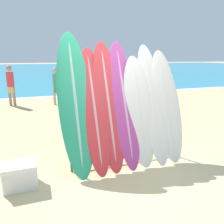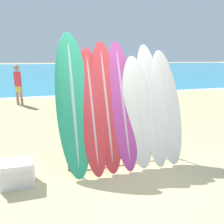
{
  "view_description": "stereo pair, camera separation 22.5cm",
  "coord_description": "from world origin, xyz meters",
  "px_view_note": "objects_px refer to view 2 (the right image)",
  "views": [
    {
      "loc": [
        -1.41,
        -3.04,
        1.96
      ],
      "look_at": [
        0.08,
        1.27,
        0.81
      ],
      "focal_mm": 35.0,
      "sensor_mm": 36.0,
      "label": 1
    },
    {
      "loc": [
        -1.19,
        -3.11,
        1.96
      ],
      "look_at": [
        0.08,
        1.27,
        0.81
      ],
      "focal_mm": 35.0,
      "sensor_mm": 36.0,
      "label": 2
    }
  ],
  "objects_px": {
    "surfboard_rack": "(124,142)",
    "surfboard_slot_2": "(106,105)",
    "surfboard_slot_5": "(152,103)",
    "person_near_water": "(18,83)",
    "surfboard_slot_3": "(123,103)",
    "surfboard_slot_1": "(92,109)",
    "surfboard_slot_4": "(138,111)",
    "surfboard_slot_0": "(73,102)",
    "surfboard_slot_6": "(166,105)",
    "person_far_left": "(107,81)",
    "cooler_box": "(18,173)",
    "person_mid_beach": "(62,84)"
  },
  "relations": [
    {
      "from": "person_mid_beach",
      "to": "cooler_box",
      "type": "xyz_separation_m",
      "value": [
        -1.08,
        -6.07,
        -0.64
      ]
    },
    {
      "from": "person_mid_beach",
      "to": "person_far_left",
      "type": "xyz_separation_m",
      "value": [
        1.81,
        -0.59,
        0.15
      ]
    },
    {
      "from": "surfboard_slot_4",
      "to": "cooler_box",
      "type": "xyz_separation_m",
      "value": [
        -2.11,
        -0.27,
        -0.8
      ]
    },
    {
      "from": "surfboard_slot_6",
      "to": "person_mid_beach",
      "type": "bearing_deg",
      "value": 105.84
    },
    {
      "from": "person_far_left",
      "to": "person_mid_beach",
      "type": "bearing_deg",
      "value": -82.02
    },
    {
      "from": "person_far_left",
      "to": "person_near_water",
      "type": "bearing_deg",
      "value": -79.1
    },
    {
      "from": "surfboard_slot_4",
      "to": "surfboard_slot_2",
      "type": "bearing_deg",
      "value": 172.48
    },
    {
      "from": "surfboard_slot_1",
      "to": "surfboard_slot_2",
      "type": "relative_size",
      "value": 0.95
    },
    {
      "from": "person_near_water",
      "to": "cooler_box",
      "type": "xyz_separation_m",
      "value": [
        0.67,
        -6.44,
        -0.7
      ]
    },
    {
      "from": "person_near_water",
      "to": "surfboard_slot_2",
      "type": "bearing_deg",
      "value": -54.8
    },
    {
      "from": "surfboard_rack",
      "to": "surfboard_slot_0",
      "type": "height_order",
      "value": "surfboard_slot_0"
    },
    {
      "from": "surfboard_slot_4",
      "to": "surfboard_slot_5",
      "type": "xyz_separation_m",
      "value": [
        0.31,
        0.07,
        0.11
      ]
    },
    {
      "from": "surfboard_slot_3",
      "to": "person_far_left",
      "type": "height_order",
      "value": "surfboard_slot_3"
    },
    {
      "from": "person_far_left",
      "to": "cooler_box",
      "type": "distance_m",
      "value": 6.25
    },
    {
      "from": "surfboard_slot_0",
      "to": "surfboard_slot_3",
      "type": "relative_size",
      "value": 1.06
    },
    {
      "from": "person_near_water",
      "to": "surfboard_slot_4",
      "type": "bearing_deg",
      "value": -50.41
    },
    {
      "from": "surfboard_rack",
      "to": "surfboard_slot_4",
      "type": "relative_size",
      "value": 1.05
    },
    {
      "from": "surfboard_slot_5",
      "to": "person_far_left",
      "type": "xyz_separation_m",
      "value": [
        0.47,
        5.15,
        -0.12
      ]
    },
    {
      "from": "surfboard_rack",
      "to": "cooler_box",
      "type": "relative_size",
      "value": 4.17
    },
    {
      "from": "surfboard_slot_4",
      "to": "person_near_water",
      "type": "xyz_separation_m",
      "value": [
        -2.78,
        6.17,
        -0.1
      ]
    },
    {
      "from": "surfboard_slot_5",
      "to": "surfboard_slot_4",
      "type": "bearing_deg",
      "value": -168.19
    },
    {
      "from": "surfboard_slot_6",
      "to": "surfboard_slot_0",
      "type": "bearing_deg",
      "value": 177.58
    },
    {
      "from": "surfboard_rack",
      "to": "surfboard_slot_2",
      "type": "distance_m",
      "value": 0.77
    },
    {
      "from": "surfboard_slot_2",
      "to": "surfboard_slot_0",
      "type": "bearing_deg",
      "value": 176.53
    },
    {
      "from": "surfboard_slot_0",
      "to": "surfboard_slot_2",
      "type": "bearing_deg",
      "value": -3.47
    },
    {
      "from": "person_far_left",
      "to": "surfboard_slot_6",
      "type": "bearing_deg",
      "value": 23.96
    },
    {
      "from": "surfboard_rack",
      "to": "surfboard_slot_1",
      "type": "relative_size",
      "value": 0.97
    },
    {
      "from": "surfboard_slot_3",
      "to": "surfboard_slot_1",
      "type": "bearing_deg",
      "value": -178.34
    },
    {
      "from": "surfboard_slot_0",
      "to": "surfboard_slot_5",
      "type": "bearing_deg",
      "value": -1.81
    },
    {
      "from": "surfboard_rack",
      "to": "surfboard_slot_4",
      "type": "bearing_deg",
      "value": 9.79
    },
    {
      "from": "surfboard_slot_0",
      "to": "person_near_water",
      "type": "height_order",
      "value": "surfboard_slot_0"
    },
    {
      "from": "surfboard_slot_3",
      "to": "surfboard_slot_5",
      "type": "distance_m",
      "value": 0.59
    },
    {
      "from": "surfboard_rack",
      "to": "surfboard_slot_5",
      "type": "xyz_separation_m",
      "value": [
        0.59,
        0.11,
        0.68
      ]
    },
    {
      "from": "surfboard_slot_3",
      "to": "surfboard_slot_5",
      "type": "height_order",
      "value": "surfboard_slot_3"
    },
    {
      "from": "surfboard_slot_3",
      "to": "surfboard_slot_0",
      "type": "bearing_deg",
      "value": 177.43
    },
    {
      "from": "surfboard_slot_6",
      "to": "cooler_box",
      "type": "height_order",
      "value": "surfboard_slot_6"
    },
    {
      "from": "surfboard_slot_5",
      "to": "cooler_box",
      "type": "xyz_separation_m",
      "value": [
        -2.42,
        -0.34,
        -0.91
      ]
    },
    {
      "from": "surfboard_slot_0",
      "to": "surfboard_slot_6",
      "type": "bearing_deg",
      "value": -2.42
    },
    {
      "from": "surfboard_slot_0",
      "to": "surfboard_slot_4",
      "type": "distance_m",
      "value": 1.19
    },
    {
      "from": "surfboard_slot_5",
      "to": "person_near_water",
      "type": "bearing_deg",
      "value": 116.84
    },
    {
      "from": "person_mid_beach",
      "to": "cooler_box",
      "type": "bearing_deg",
      "value": 75.56
    },
    {
      "from": "surfboard_rack",
      "to": "surfboard_slot_0",
      "type": "bearing_deg",
      "value": 169.79
    },
    {
      "from": "surfboard_rack",
      "to": "cooler_box",
      "type": "height_order",
      "value": "surfboard_rack"
    },
    {
      "from": "surfboard_slot_1",
      "to": "surfboard_slot_4",
      "type": "height_order",
      "value": "surfboard_slot_1"
    },
    {
      "from": "cooler_box",
      "to": "person_near_water",
      "type": "bearing_deg",
      "value": 95.9
    },
    {
      "from": "surfboard_slot_2",
      "to": "person_far_left",
      "type": "height_order",
      "value": "surfboard_slot_2"
    },
    {
      "from": "surfboard_slot_4",
      "to": "person_mid_beach",
      "type": "xyz_separation_m",
      "value": [
        -1.03,
        5.8,
        -0.16
      ]
    },
    {
      "from": "surfboard_slot_2",
      "to": "surfboard_slot_3",
      "type": "xyz_separation_m",
      "value": [
        0.3,
        -0.0,
        0.01
      ]
    },
    {
      "from": "surfboard_slot_1",
      "to": "surfboard_rack",
      "type": "bearing_deg",
      "value": -10.29
    },
    {
      "from": "surfboard_slot_4",
      "to": "surfboard_slot_3",
      "type": "bearing_deg",
      "value": 165.26
    }
  ]
}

